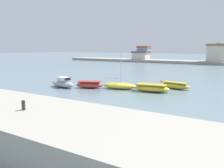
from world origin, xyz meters
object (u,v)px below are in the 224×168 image
object	(u,v)px
moored_boat_0	(63,83)
moored_boat_1	(89,85)
moored_boat_2	(120,86)
mooring_buoy_0	(108,84)
mooring_bollard	(23,105)
moored_boat_3	(151,88)
moored_boat_4	(175,86)
mooring_buoy_1	(161,81)

from	to	relation	value
moored_boat_0	moored_boat_1	distance (m)	4.17
moored_boat_2	mooring_buoy_0	bearing A→B (deg)	137.05
moored_boat_0	moored_boat_2	xyz separation A→B (m)	(8.04, 3.37, -0.15)
mooring_buoy_0	moored_boat_2	bearing A→B (deg)	-29.83
mooring_bollard	moored_boat_0	distance (m)	21.11
mooring_bollard	moored_boat_2	size ratio (longest dim) A/B	0.09
mooring_bollard	moored_boat_3	xyz separation A→B (m)	(0.16, 20.60, -1.97)
moored_boat_0	mooring_buoy_0	bearing A→B (deg)	56.86
moored_boat_4	mooring_buoy_0	distance (m)	10.45
moored_boat_1	mooring_buoy_0	world-z (taller)	moored_boat_1
moored_boat_3	moored_boat_4	bearing A→B (deg)	54.76
moored_boat_0	moored_boat_4	size ratio (longest dim) A/B	1.05
moored_boat_0	moored_boat_4	bearing A→B (deg)	37.01
moored_boat_0	moored_boat_2	world-z (taller)	moored_boat_2
moored_boat_2	mooring_bollard	bearing A→B (deg)	-90.18
moored_boat_0	moored_boat_2	size ratio (longest dim) A/B	0.69
moored_boat_0	moored_boat_2	bearing A→B (deg)	32.07
moored_boat_1	moored_boat_2	distance (m)	4.56
moored_boat_1	mooring_buoy_1	xyz separation A→B (m)	(7.03, 11.49, -0.35)
mooring_bollard	mooring_buoy_0	bearing A→B (deg)	109.69
moored_boat_0	mooring_buoy_0	xyz separation A→B (m)	(4.79, 5.24, -0.43)
mooring_buoy_1	mooring_buoy_0	bearing A→B (deg)	-127.39
mooring_bollard	mooring_buoy_0	distance (m)	23.50
mooring_bollard	moored_boat_3	world-z (taller)	mooring_bollard
moored_boat_3	mooring_buoy_1	distance (m)	9.56
moored_boat_2	mooring_buoy_1	world-z (taller)	moored_boat_2
mooring_buoy_0	moored_boat_1	bearing A→B (deg)	-105.30
moored_boat_3	mooring_buoy_1	size ratio (longest dim) A/B	18.63
moored_boat_1	mooring_buoy_0	xyz separation A→B (m)	(0.98, 3.57, -0.29)
moored_boat_0	mooring_buoy_0	size ratio (longest dim) A/B	12.44
moored_boat_2	mooring_buoy_1	size ratio (longest dim) A/B	25.49
moored_boat_2	mooring_buoy_0	xyz separation A→B (m)	(-3.25, 1.86, -0.28)
mooring_bollard	moored_boat_1	distance (m)	20.57
moored_boat_0	moored_boat_3	xyz separation A→B (m)	(12.83, 3.81, -0.13)
moored_boat_1	moored_boat_4	size ratio (longest dim) A/B	0.91
moored_boat_3	mooring_buoy_1	world-z (taller)	moored_boat_3
moored_boat_0	mooring_buoy_1	bearing A→B (deg)	59.81
moored_boat_0	mooring_buoy_1	xyz separation A→B (m)	(10.85, 13.16, -0.49)
moored_boat_1	moored_boat_4	world-z (taller)	moored_boat_1
moored_boat_1	moored_boat_2	world-z (taller)	moored_boat_2
moored_boat_3	moored_boat_2	bearing A→B (deg)	177.43
moored_boat_1	moored_boat_3	world-z (taller)	moored_boat_3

